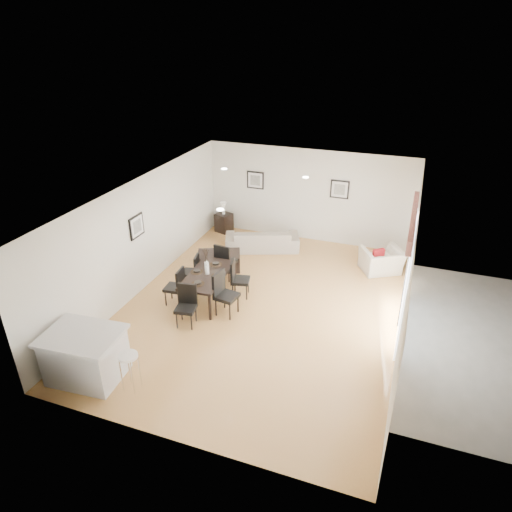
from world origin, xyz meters
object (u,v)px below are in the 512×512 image
(sofa, at_px, (262,239))
(coffee_table, at_px, (219,261))
(dining_chair_wnear, at_px, (177,285))
(dining_chair_wfar, at_px, (193,269))
(dining_chair_head, at_px, (187,303))
(dining_chair_enear, at_px, (223,291))
(bar_stool, at_px, (129,360))
(dining_table, at_px, (207,276))
(dining_chair_efar, at_px, (237,276))
(dining_chair_foot, at_px, (224,260))
(side_table, at_px, (224,223))
(kitchen_island, at_px, (85,355))
(armchair, at_px, (381,261))

(sofa, bearing_deg, coffee_table, 44.27)
(dining_chair_wnear, relative_size, dining_chair_wfar, 1.06)
(sofa, height_order, dining_chair_head, dining_chair_head)
(sofa, distance_m, coffee_table, 1.64)
(sofa, bearing_deg, dining_chair_wfar, 49.87)
(dining_chair_enear, height_order, bar_stool, dining_chair_enear)
(dining_table, xyz_separation_m, dining_chair_efar, (0.57, 0.39, -0.10))
(sofa, height_order, dining_chair_efar, dining_chair_efar)
(dining_chair_wfar, bearing_deg, sofa, 148.72)
(sofa, height_order, dining_table, dining_table)
(dining_table, height_order, dining_chair_foot, dining_chair_foot)
(dining_chair_enear, height_order, dining_chair_foot, dining_chair_enear)
(side_table, bearing_deg, kitchen_island, -87.56)
(sofa, bearing_deg, dining_chair_foot, 59.96)
(kitchen_island, distance_m, bar_stool, 0.94)
(dining_chair_wfar, distance_m, side_table, 3.41)
(sofa, xyz_separation_m, dining_table, (-0.30, -2.97, 0.31))
(sofa, distance_m, kitchen_island, 6.22)
(dining_table, distance_m, dining_chair_efar, 0.70)
(dining_chair_enear, relative_size, bar_stool, 1.36)
(bar_stool, bearing_deg, armchair, 58.14)
(dining_chair_wfar, relative_size, dining_chair_foot, 0.87)
(coffee_table, bearing_deg, dining_chair_efar, -71.19)
(side_table, distance_m, bar_stool, 7.00)
(dining_chair_wfar, relative_size, side_table, 1.46)
(dining_chair_head, xyz_separation_m, kitchen_island, (-0.92, -2.12, -0.04))
(dining_chair_efar, relative_size, dining_chair_head, 1.01)
(armchair, relative_size, dining_chair_wnear, 1.09)
(dining_chair_wfar, bearing_deg, coffee_table, 157.20)
(dining_table, bearing_deg, dining_chair_enear, -38.05)
(kitchen_island, bearing_deg, coffee_table, 78.86)
(coffee_table, bearing_deg, dining_chair_enear, -85.52)
(sofa, bearing_deg, dining_chair_wnear, 54.36)
(dining_chair_foot, bearing_deg, bar_stool, 97.61)
(kitchen_island, bearing_deg, dining_chair_wnear, 78.15)
(dining_chair_wfar, relative_size, kitchen_island, 0.60)
(dining_table, relative_size, coffee_table, 1.52)
(dining_table, xyz_separation_m, kitchen_island, (-0.93, -3.12, -0.14))
(armchair, height_order, bar_stool, bar_stool)
(dining_chair_enear, height_order, side_table, dining_chair_enear)
(side_table, bearing_deg, dining_chair_foot, -66.20)
(dining_chair_wnear, relative_size, kitchen_island, 0.63)
(dining_chair_efar, bearing_deg, dining_chair_wfar, 75.27)
(dining_chair_wfar, distance_m, dining_chair_efar, 1.16)
(dining_chair_wnear, relative_size, bar_stool, 1.21)
(armchair, height_order, dining_chair_wnear, dining_chair_wnear)
(armchair, bearing_deg, dining_chair_efar, 7.02)
(dining_chair_wnear, distance_m, dining_chair_wfar, 0.82)
(dining_chair_enear, xyz_separation_m, side_table, (-1.79, 4.16, -0.27))
(dining_chair_head, relative_size, kitchen_island, 0.65)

